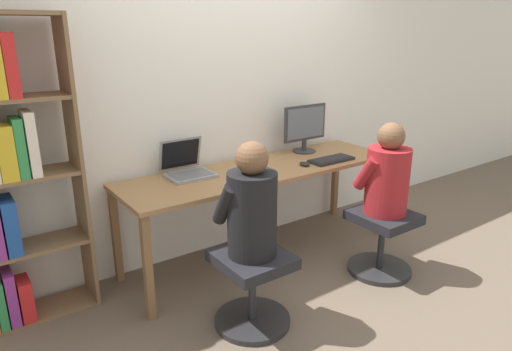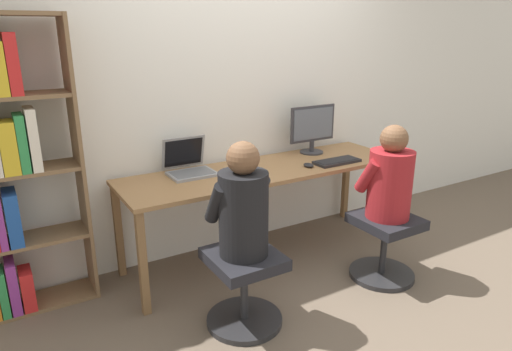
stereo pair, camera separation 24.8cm
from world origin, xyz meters
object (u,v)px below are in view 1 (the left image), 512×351
Objects in this scene: desktop_monitor at (305,128)px; office_chair_right at (252,284)px; keyboard at (331,160)px; person_at_monitor at (387,175)px; laptop at (187,168)px; office_chair_left at (382,238)px; person_at_laptop at (252,206)px.

desktop_monitor is 0.93× the size of office_chair_right.
office_chair_right is at bearing -155.48° from keyboard.
office_chair_right is at bearing 178.54° from person_at_monitor.
person_at_monitor is (1.12, -0.90, -0.03)m from laptop.
desktop_monitor is at bearing 89.17° from office_chair_left.
keyboard is (-0.02, -0.35, -0.20)m from desktop_monitor.
person_at_laptop is (-1.15, -0.52, 0.03)m from keyboard.
keyboard is 0.57× the size of person_at_monitor.
person_at_monitor is (-0.00, 0.00, 0.49)m from office_chair_left.
office_chair_left is at bearing -1.96° from person_at_laptop.
laptop is 0.87× the size of keyboard.
office_chair_right is 0.72× the size of person_at_monitor.
office_chair_left is 0.49m from person_at_monitor.
person_at_monitor is 1.16m from person_at_laptop.
keyboard is at bearing -16.98° from laptop.
laptop is 0.50× the size of person_at_monitor.
laptop is 1.01m from office_chair_right.
person_at_laptop reaches higher than office_chair_right.
office_chair_left is at bearing -89.64° from keyboard.
keyboard is 0.74m from office_chair_left.
office_chair_right is (-1.15, -0.53, -0.48)m from keyboard.
office_chair_right is at bearing -143.13° from desktop_monitor.
person_at_monitor is 0.97× the size of person_at_laptop.
keyboard reaches higher than office_chair_left.
person_at_laptop is at bearing -155.69° from keyboard.
desktop_monitor is 0.65× the size of person_at_laptop.
laptop is 0.48× the size of person_at_laptop.
desktop_monitor is at bearing 89.17° from person_at_monitor.
office_chair_right is at bearing -92.09° from laptop.
office_chair_left is at bearing -90.83° from desktop_monitor.
person_at_monitor reaches higher than office_chair_left.
keyboard is at bearing 90.36° from person_at_monitor.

